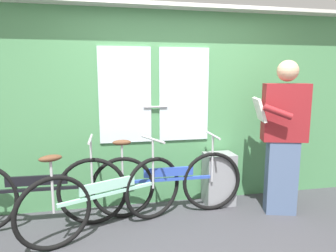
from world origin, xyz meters
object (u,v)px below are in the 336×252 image
(trash_bin_by_wall, at_px, (219,179))
(bicycle_leaning_behind, at_px, (108,197))
(bicycle_near_door, at_px, (37,193))
(passenger_reading_newspaper, at_px, (283,135))
(bicycle_by_pole, at_px, (168,182))

(trash_bin_by_wall, bearing_deg, bicycle_leaning_behind, -161.35)
(bicycle_near_door, relative_size, passenger_reading_newspaper, 1.05)
(bicycle_near_door, xyz_separation_m, trash_bin_by_wall, (2.04, 0.23, -0.07))
(passenger_reading_newspaper, relative_size, trash_bin_by_wall, 2.74)
(bicycle_leaning_behind, relative_size, passenger_reading_newspaper, 0.94)
(bicycle_near_door, xyz_separation_m, bicycle_by_pole, (1.37, 0.07, -0.01))
(bicycle_near_door, height_order, trash_bin_by_wall, bicycle_near_door)
(trash_bin_by_wall, bearing_deg, passenger_reading_newspaper, -32.78)
(bicycle_near_door, bearing_deg, bicycle_leaning_behind, -16.11)
(bicycle_by_pole, bearing_deg, passenger_reading_newspaper, -9.45)
(bicycle_near_door, xyz_separation_m, bicycle_leaning_behind, (0.70, -0.23, -0.02))
(bicycle_near_door, height_order, passenger_reading_newspaper, passenger_reading_newspaper)
(bicycle_near_door, relative_size, trash_bin_by_wall, 2.87)
(passenger_reading_newspaper, height_order, trash_bin_by_wall, passenger_reading_newspaper)
(bicycle_leaning_behind, relative_size, trash_bin_by_wall, 2.57)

